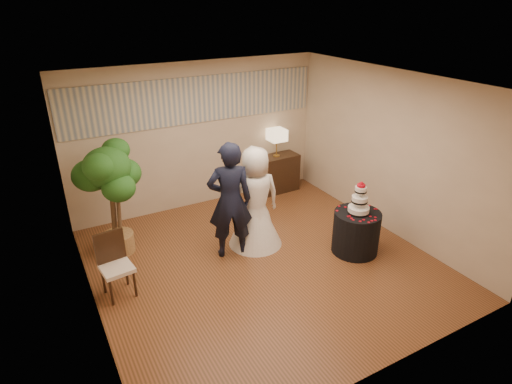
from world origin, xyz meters
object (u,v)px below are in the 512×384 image
cake_table (356,232)px  wedding_cake (360,198)px  bride (255,198)px  console (276,174)px  ficus_tree (112,200)px  side_chair (117,267)px  table_lamp (277,143)px  groom (230,201)px

cake_table → wedding_cake: wedding_cake is taller
bride → wedding_cake: (1.31, -1.01, 0.12)m
console → ficus_tree: (-3.51, -0.81, 0.55)m
side_chair → ficus_tree: bearing=71.2°
side_chair → table_lamp: bearing=20.8°
wedding_cake → bride: bearing=142.6°
ficus_tree → bride: bearing=-22.4°
bride → ficus_tree: size_ratio=0.90×
bride → console: bearing=-124.6°
bride → cake_table: bride is taller
cake_table → console: 2.68m
groom → console: groom is taller
bride → table_lamp: 2.21m
console → table_lamp: table_lamp is taller
table_lamp → wedding_cake: bearing=-92.4°
cake_table → side_chair: size_ratio=0.80×
cake_table → console: size_ratio=0.79×
cake_table → side_chair: bearing=168.8°
wedding_cake → cake_table: bearing=90.0°
side_chair → cake_table: bearing=-17.9°
bride → side_chair: 2.38m
groom → console: 2.67m
bride → side_chair: (-2.33, -0.28, -0.39)m
console → ficus_tree: 3.65m
table_lamp → console: bearing=0.0°
cake_table → ficus_tree: (-3.40, 1.87, 0.60)m
console → table_lamp: size_ratio=1.65×
groom → console: bearing=-120.6°
wedding_cake → table_lamp: 2.68m
table_lamp → ficus_tree: size_ratio=0.31×
cake_table → wedding_cake: 0.62m
bride → ficus_tree: bearing=-16.5°
groom → console: size_ratio=2.00×
bride → table_lamp: bride is taller
groom → cake_table: (1.82, -0.91, -0.60)m
bride → ficus_tree: ficus_tree is taller
wedding_cake → side_chair: 3.75m
ficus_tree → side_chair: ficus_tree is taller
side_chair → groom: bearing=-0.8°
bride → console: size_ratio=1.80×
console → wedding_cake: bearing=-94.2°
groom → bride: 0.52m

